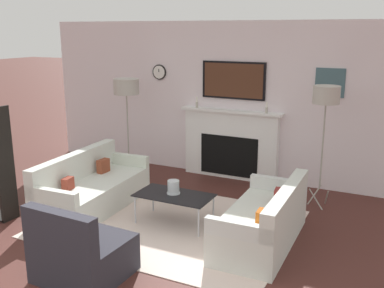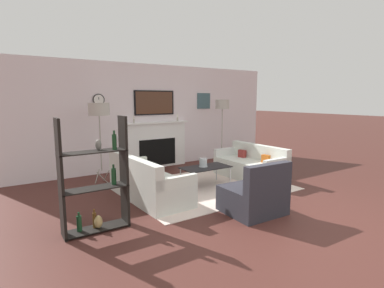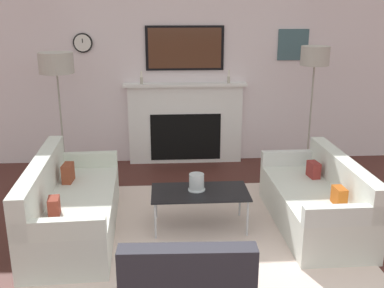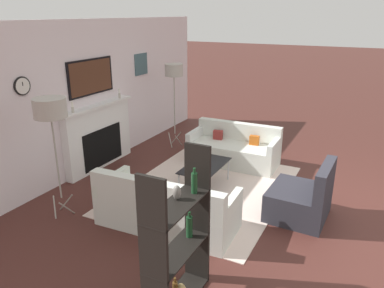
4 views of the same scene
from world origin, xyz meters
name	(u,v)px [view 1 (image 1 of 4)]	position (x,y,z in m)	size (l,w,h in m)	color
fireplace_wall	(233,109)	(0.00, 4.83, 1.22)	(7.51, 0.28, 2.70)	silver
area_rug	(170,224)	(0.00, 2.52, 0.01)	(3.22, 2.47, 0.01)	beige
couch_left	(91,190)	(-1.31, 2.52, 0.28)	(0.87, 1.93, 0.80)	silver
couch_right	(264,223)	(1.30, 2.52, 0.28)	(0.79, 1.70, 0.75)	silver
armchair	(81,254)	(-0.18, 0.92, 0.28)	(0.90, 0.83, 0.86)	#2B2B33
coffee_table	(174,197)	(0.04, 2.56, 0.39)	(1.02, 0.55, 0.42)	black
hurricane_candle	(173,188)	(0.01, 2.60, 0.49)	(0.18, 0.18, 0.18)	silver
floor_lamp_left	(126,88)	(-1.68, 4.05, 1.58)	(0.44, 0.44, 1.74)	#9E998E
floor_lamp_right	(326,97)	(1.68, 4.05, 1.64)	(0.38, 0.38, 1.80)	#9E998E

